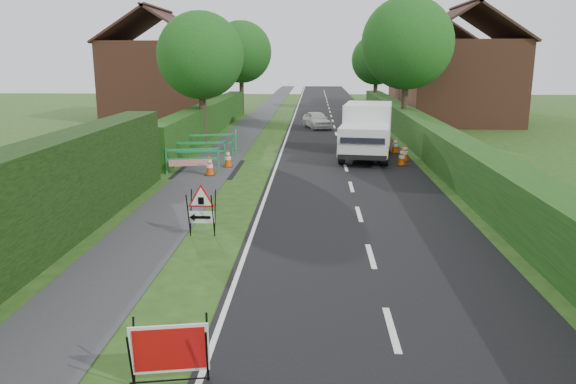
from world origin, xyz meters
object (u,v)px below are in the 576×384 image
object	(u,v)px
works_van	(367,130)
red_rect_sign	(170,350)
triangle_sign	(200,206)
hatchback_car	(317,120)

from	to	relation	value
works_van	red_rect_sign	bearing A→B (deg)	-94.60
triangle_sign	hatchback_car	bearing A→B (deg)	82.97
triangle_sign	works_van	bearing A→B (deg)	66.78
triangle_sign	hatchback_car	distance (m)	22.78
works_van	hatchback_car	world-z (taller)	works_van
red_rect_sign	hatchback_car	xyz separation A→B (m)	(2.08, 29.08, 0.02)
red_rect_sign	works_van	size ratio (longest dim) A/B	0.21
works_van	triangle_sign	bearing A→B (deg)	-105.12
works_van	hatchback_car	size ratio (longest dim) A/B	1.74
red_rect_sign	hatchback_car	size ratio (longest dim) A/B	0.36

